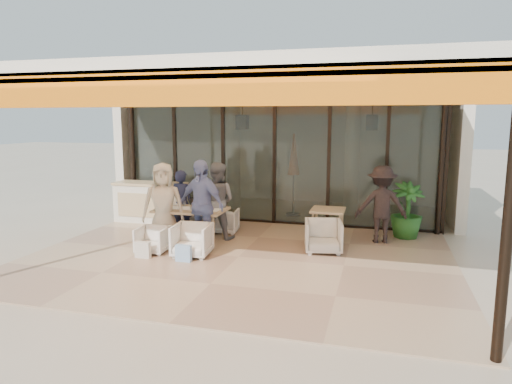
# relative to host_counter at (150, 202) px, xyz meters

# --- Properties ---
(ground) EXTENTS (70.00, 70.00, 0.00)m
(ground) POSITION_rel_host_counter_xyz_m (3.09, -2.30, -0.53)
(ground) COLOR #C6B293
(ground) RESTS_ON ground
(terrace_floor) EXTENTS (8.00, 6.00, 0.01)m
(terrace_floor) POSITION_rel_host_counter_xyz_m (3.09, -2.30, -0.53)
(terrace_floor) COLOR tan
(terrace_floor) RESTS_ON ground
(terrace_structure) EXTENTS (8.00, 6.00, 3.40)m
(terrace_structure) POSITION_rel_host_counter_xyz_m (3.09, -2.56, 2.72)
(terrace_structure) COLOR silver
(terrace_structure) RESTS_ON ground
(glass_storefront) EXTENTS (8.08, 0.10, 3.20)m
(glass_storefront) POSITION_rel_host_counter_xyz_m (3.09, 0.70, 1.07)
(glass_storefront) COLOR #9EADA3
(glass_storefront) RESTS_ON ground
(interior_block) EXTENTS (9.05, 3.62, 3.52)m
(interior_block) POSITION_rel_host_counter_xyz_m (3.10, 3.02, 1.70)
(interior_block) COLOR silver
(interior_block) RESTS_ON ground
(host_counter) EXTENTS (1.85, 0.65, 1.04)m
(host_counter) POSITION_rel_host_counter_xyz_m (0.00, 0.00, 0.00)
(host_counter) COLOR silver
(host_counter) RESTS_ON ground
(dining_table) EXTENTS (1.50, 0.90, 0.93)m
(dining_table) POSITION_rel_host_counter_xyz_m (1.77, -1.49, 0.16)
(dining_table) COLOR tan
(dining_table) RESTS_ON ground
(chair_far_left) EXTENTS (0.73, 0.69, 0.70)m
(chair_far_left) POSITION_rel_host_counter_xyz_m (1.36, -0.55, -0.18)
(chair_far_left) COLOR white
(chair_far_left) RESTS_ON ground
(chair_far_right) EXTENTS (0.68, 0.64, 0.63)m
(chair_far_right) POSITION_rel_host_counter_xyz_m (2.20, -0.55, -0.22)
(chair_far_right) COLOR white
(chair_far_right) RESTS_ON ground
(chair_near_left) EXTENTS (0.60, 0.56, 0.59)m
(chair_near_left) POSITION_rel_host_counter_xyz_m (1.36, -2.45, -0.24)
(chair_near_left) COLOR white
(chair_near_left) RESTS_ON ground
(chair_near_right) EXTENTS (0.75, 0.71, 0.71)m
(chair_near_right) POSITION_rel_host_counter_xyz_m (2.20, -2.45, -0.17)
(chair_near_right) COLOR white
(chair_near_right) RESTS_ON ground
(diner_navy) EXTENTS (0.59, 0.42, 1.52)m
(diner_navy) POSITION_rel_host_counter_xyz_m (1.36, -1.05, 0.23)
(diner_navy) COLOR #1B1E3C
(diner_navy) RESTS_ON ground
(diner_grey) EXTENTS (0.84, 0.66, 1.71)m
(diner_grey) POSITION_rel_host_counter_xyz_m (2.20, -1.05, 0.32)
(diner_grey) COLOR slate
(diner_grey) RESTS_ON ground
(diner_cream) EXTENTS (1.00, 0.82, 1.76)m
(diner_cream) POSITION_rel_host_counter_xyz_m (1.36, -1.95, 0.35)
(diner_cream) COLOR beige
(diner_cream) RESTS_ON ground
(diner_periwinkle) EXTENTS (1.17, 0.76, 1.85)m
(diner_periwinkle) POSITION_rel_host_counter_xyz_m (2.20, -1.95, 0.39)
(diner_periwinkle) COLOR #727FBE
(diner_periwinkle) RESTS_ON ground
(tote_bag_cream) EXTENTS (0.30, 0.10, 0.34)m
(tote_bag_cream) POSITION_rel_host_counter_xyz_m (1.36, -2.85, -0.36)
(tote_bag_cream) COLOR silver
(tote_bag_cream) RESTS_ON ground
(tote_bag_blue) EXTENTS (0.30, 0.10, 0.34)m
(tote_bag_blue) POSITION_rel_host_counter_xyz_m (2.20, -2.85, -0.36)
(tote_bag_blue) COLOR #99BFD8
(tote_bag_blue) RESTS_ON ground
(side_table) EXTENTS (0.70, 0.70, 0.74)m
(side_table) POSITION_rel_host_counter_xyz_m (4.62, -0.76, 0.11)
(side_table) COLOR tan
(side_table) RESTS_ON ground
(side_chair) EXTENTS (0.83, 0.79, 0.73)m
(side_chair) POSITION_rel_host_counter_xyz_m (4.62, -1.51, -0.17)
(side_chair) COLOR white
(side_chair) RESTS_ON ground
(standing_woman) EXTENTS (1.17, 0.79, 1.68)m
(standing_woman) POSITION_rel_host_counter_xyz_m (5.71, -0.47, 0.31)
(standing_woman) COLOR black
(standing_woman) RESTS_ON ground
(potted_palm) EXTENTS (0.91, 0.91, 1.26)m
(potted_palm) POSITION_rel_host_counter_xyz_m (6.26, 0.09, 0.10)
(potted_palm) COLOR #1E5919
(potted_palm) RESTS_ON ground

